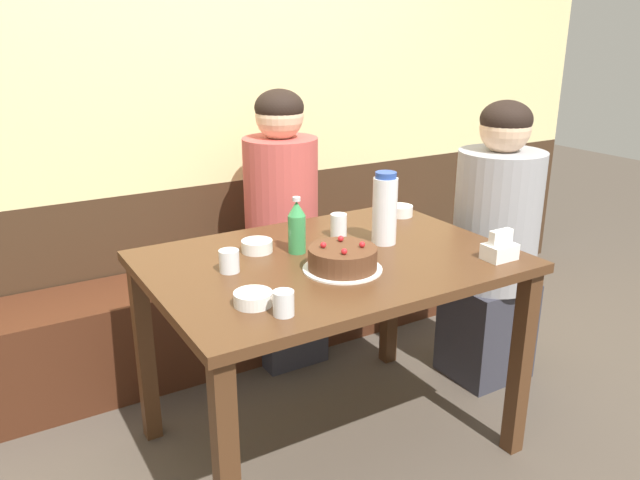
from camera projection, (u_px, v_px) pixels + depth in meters
The scene contains 16 objects.
ground_plane at pixel (329, 441), 2.41m from camera, with size 12.00×12.00×0.00m, color #4C4238.
back_wall at pixel (210, 89), 2.86m from camera, with size 4.80×0.04×2.50m.
bench_seat at pixel (239, 310), 3.01m from camera, with size 2.50×0.38×0.45m.
dining_table at pixel (330, 283), 2.20m from camera, with size 1.24×0.88×0.76m.
birthday_cake at pixel (343, 259), 2.04m from camera, with size 0.26×0.26×0.10m.
water_pitcher at pixel (385, 209), 2.26m from camera, with size 0.09×0.09×0.27m.
soju_bottle at pixel (297, 227), 2.18m from camera, with size 0.06×0.06×0.20m.
napkin_holder at pixel (500, 249), 2.13m from camera, with size 0.11×0.08×0.11m.
bowl_soup_white at pixel (400, 211), 2.63m from camera, with size 0.10×0.10×0.04m.
bowl_rice_small at pixel (257, 246), 2.21m from camera, with size 0.11×0.11×0.04m.
bowl_side_dish at pixel (253, 298), 1.79m from camera, with size 0.11×0.11×0.04m.
glass_water_tall at pixel (229, 261), 2.02m from camera, with size 0.07×0.07×0.07m.
glass_tumbler_short at pixel (339, 225), 2.36m from camera, with size 0.06×0.06×0.09m.
glass_shot_small at pixel (284, 303), 1.72m from camera, with size 0.06×0.06×0.07m.
person_teal_shirt at pixel (282, 233), 2.86m from camera, with size 0.33×0.34×1.27m.
person_pale_blue_shirt at pixel (494, 247), 2.70m from camera, with size 0.36×0.36×1.24m.
Camera 1 is at (-1.07, -1.72, 1.52)m, focal length 35.00 mm.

